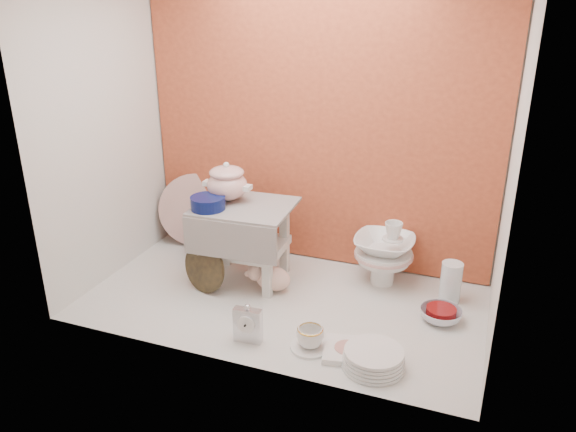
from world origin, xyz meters
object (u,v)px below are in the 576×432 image
object	(u,v)px
step_stool	(246,243)
dinner_plate_stack	(374,358)
floral_platter	(195,210)
blue_white_vase	(205,233)
mantel_clock	(248,323)
plush_pig	(273,278)
gold_rim_teacup	(310,337)
soup_tureen	(227,181)
crystal_bowl	(441,315)
porcelain_tower	(384,252)

from	to	relation	value
step_stool	dinner_plate_stack	bearing A→B (deg)	-35.17
step_stool	floral_platter	size ratio (longest dim) A/B	1.11
blue_white_vase	mantel_clock	world-z (taller)	blue_white_vase
plush_pig	gold_rim_teacup	world-z (taller)	plush_pig
step_stool	blue_white_vase	xyz separation A→B (m)	(-0.33, 0.19, -0.08)
soup_tureen	blue_white_vase	distance (m)	0.47
soup_tureen	blue_white_vase	world-z (taller)	soup_tureen
soup_tureen	floral_platter	bearing A→B (deg)	141.93
dinner_plate_stack	mantel_clock	bearing A→B (deg)	-178.54
gold_rim_teacup	crystal_bowl	size ratio (longest dim) A/B	0.60
blue_white_vase	gold_rim_teacup	distance (m)	1.03
mantel_clock	gold_rim_teacup	world-z (taller)	mantel_clock
blue_white_vase	crystal_bowl	distance (m)	1.30
step_stool	gold_rim_teacup	size ratio (longest dim) A/B	4.15
soup_tureen	plush_pig	bearing A→B (deg)	-18.30
plush_pig	mantel_clock	bearing A→B (deg)	-72.60
floral_platter	gold_rim_teacup	distance (m)	1.19
step_stool	plush_pig	xyz separation A→B (m)	(0.17, -0.06, -0.13)
dinner_plate_stack	gold_rim_teacup	bearing A→B (deg)	173.94
porcelain_tower	plush_pig	bearing A→B (deg)	-150.98
mantel_clock	gold_rim_teacup	distance (m)	0.26
floral_platter	porcelain_tower	bearing A→B (deg)	-5.02
dinner_plate_stack	porcelain_tower	bearing A→B (deg)	99.09
step_stool	blue_white_vase	size ratio (longest dim) A/B	1.95
step_stool	dinner_plate_stack	distance (m)	0.89
soup_tureen	plush_pig	world-z (taller)	soup_tureen
soup_tureen	plush_pig	xyz separation A→B (m)	(0.27, -0.09, -0.43)
dinner_plate_stack	plush_pig	bearing A→B (deg)	144.60
plush_pig	soup_tureen	bearing A→B (deg)	170.85
gold_rim_teacup	crystal_bowl	world-z (taller)	gold_rim_teacup
soup_tureen	floral_platter	distance (m)	0.52
step_stool	crystal_bowl	xyz separation A→B (m)	(0.95, -0.05, -0.17)
step_stool	blue_white_vase	world-z (taller)	step_stool
plush_pig	crystal_bowl	distance (m)	0.78
gold_rim_teacup	crystal_bowl	bearing A→B (deg)	40.07
floral_platter	dinner_plate_stack	distance (m)	1.42
gold_rim_teacup	step_stool	bearing A→B (deg)	137.33
step_stool	plush_pig	distance (m)	0.22
porcelain_tower	mantel_clock	bearing A→B (deg)	-120.84
soup_tureen	mantel_clock	world-z (taller)	soup_tureen
gold_rim_teacup	dinner_plate_stack	size ratio (longest dim) A/B	0.45
soup_tureen	gold_rim_teacup	bearing A→B (deg)	-39.01
blue_white_vase	porcelain_tower	xyz separation A→B (m)	(0.97, 0.01, 0.05)
gold_rim_teacup	mantel_clock	bearing A→B (deg)	-170.76
plush_pig	porcelain_tower	world-z (taller)	porcelain_tower
gold_rim_teacup	plush_pig	bearing A→B (deg)	129.38
porcelain_tower	dinner_plate_stack	bearing A→B (deg)	-80.91
gold_rim_teacup	porcelain_tower	xyz separation A→B (m)	(0.16, 0.65, 0.11)
soup_tureen	gold_rim_teacup	world-z (taller)	soup_tureen
plush_pig	step_stool	bearing A→B (deg)	169.53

